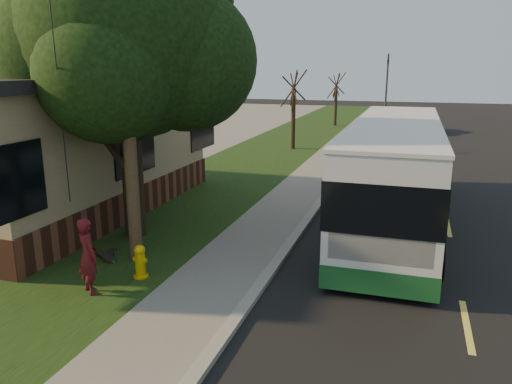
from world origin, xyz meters
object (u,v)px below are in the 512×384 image
(skateboarder, at_px, (88,256))
(distant_car, at_px, (428,123))
(fire_hydrant, at_px, (140,261))
(transit_bus, at_px, (394,170))
(utility_pole, at_px, (124,61))
(traffic_signal, at_px, (387,83))
(skateboard_main, at_px, (110,254))
(skateboard_spare, at_px, (106,256))
(leafy_tree, at_px, (128,40))
(dumpster, at_px, (126,171))
(bare_tree_near, at_px, (293,111))
(bare_tree_far, at_px, (336,100))

(skateboarder, bearing_deg, distant_car, -71.21)
(fire_hydrant, distance_m, transit_bus, 7.83)
(skateboarder, xyz_separation_m, distant_car, (6.98, 29.17, -0.18))
(utility_pole, bearing_deg, transit_bus, 40.95)
(traffic_signal, bearing_deg, utility_pole, -96.58)
(skateboard_main, xyz_separation_m, skateboard_spare, (-0.01, -0.15, 0.00))
(leafy_tree, distance_m, dumpster, 7.17)
(bare_tree_near, relative_size, skateboard_spare, 5.65)
(fire_hydrant, relative_size, traffic_signal, 0.13)
(utility_pole, xyz_separation_m, traffic_signal, (3.81, 33.01, -1.47))
(fire_hydrant, xyz_separation_m, traffic_signal, (3.10, 34.00, 2.73))
(leafy_tree, height_order, traffic_signal, leafy_tree)
(bare_tree_far, height_order, skateboard_spare, bare_tree_far)
(leafy_tree, distance_m, skateboard_spare, 5.41)
(leafy_tree, bearing_deg, bare_tree_near, 87.50)
(distant_car, bearing_deg, utility_pole, -101.13)
(transit_bus, xyz_separation_m, skateboard_spare, (-6.33, -5.23, -1.48))
(bare_tree_far, distance_m, traffic_signal, 5.44)
(skateboarder, xyz_separation_m, skateboard_main, (-0.75, 1.80, -0.73))
(leafy_tree, distance_m, skateboarder, 5.71)
(fire_hydrant, xyz_separation_m, skateboarder, (-0.59, -0.96, 0.42))
(fire_hydrant, height_order, bare_tree_near, bare_tree_near)
(transit_bus, bearing_deg, utility_pole, -139.05)
(skateboard_main, height_order, skateboard_spare, skateboard_spare)
(leafy_tree, xyz_separation_m, skateboard_spare, (0.22, -1.95, -5.04))
(bare_tree_far, bearing_deg, distant_car, -14.77)
(transit_bus, height_order, dumpster, transit_bus)
(skateboarder, height_order, skateboard_spare, skateboarder)
(utility_pole, distance_m, transit_bus, 8.12)
(fire_hydrant, relative_size, bare_tree_near, 0.17)
(bare_tree_near, distance_m, dumpster, 11.52)
(leafy_tree, relative_size, dumpster, 4.96)
(utility_pole, bearing_deg, skateboard_main, -166.68)
(bare_tree_near, bearing_deg, skateboarder, -89.07)
(traffic_signal, xyz_separation_m, skateboard_main, (-4.44, -33.16, -3.04))
(transit_bus, relative_size, skateboarder, 7.04)
(bare_tree_far, bearing_deg, fire_hydrant, -89.24)
(dumpster, xyz_separation_m, distant_car, (11.17, 20.96, -0.03))
(bare_tree_far, bearing_deg, utility_pole, -90.60)
(bare_tree_far, distance_m, dumpster, 23.21)
(bare_tree_near, distance_m, transit_bus, 13.44)
(fire_hydrant, bearing_deg, dumpster, 123.43)
(skateboard_main, height_order, distant_car, distant_car)
(fire_hydrant, xyz_separation_m, bare_tree_far, (-0.40, 30.00, 1.57))
(skateboard_spare, xyz_separation_m, dumpster, (-3.44, 6.55, 0.58))
(skateboard_spare, bearing_deg, bare_tree_far, 88.15)
(bare_tree_near, xyz_separation_m, dumpster, (-3.88, -10.75, -1.45))
(skateboarder, bearing_deg, traffic_signal, -63.78)
(skateboard_main, relative_size, skateboard_spare, 1.01)
(transit_bus, relative_size, distant_car, 2.81)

